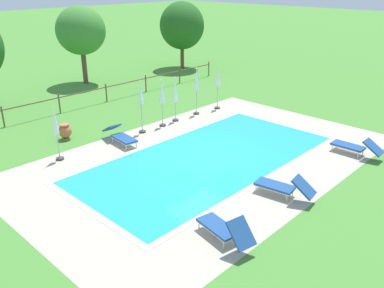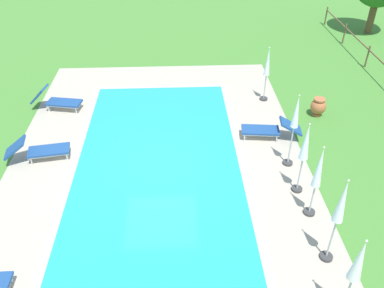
% 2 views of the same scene
% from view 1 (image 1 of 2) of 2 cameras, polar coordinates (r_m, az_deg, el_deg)
% --- Properties ---
extents(ground_plane, '(160.00, 160.00, 0.00)m').
position_cam_1_polar(ground_plane, '(16.40, 2.26, -2.00)').
color(ground_plane, '#478433').
extents(pool_deck_paving, '(15.24, 9.59, 0.01)m').
position_cam_1_polar(pool_deck_paving, '(16.40, 2.26, -1.99)').
color(pool_deck_paving, '#B2A893').
rests_on(pool_deck_paving, ground).
extents(swimming_pool_water, '(10.84, 5.19, 0.01)m').
position_cam_1_polar(swimming_pool_water, '(16.40, 2.26, -1.98)').
color(swimming_pool_water, '#23A8C1').
rests_on(swimming_pool_water, ground).
extents(pool_coping_rim, '(11.32, 5.67, 0.01)m').
position_cam_1_polar(pool_coping_rim, '(16.39, 2.26, -1.97)').
color(pool_coping_rim, '#C0B59F').
rests_on(pool_coping_rim, ground).
extents(sun_lounger_north_near_steps, '(0.62, 2.04, 0.79)m').
position_cam_1_polar(sun_lounger_north_near_steps, '(17.86, 21.96, -0.32)').
color(sun_lounger_north_near_steps, navy).
rests_on(sun_lounger_north_near_steps, ground).
extents(sun_lounger_north_mid, '(0.90, 2.06, 0.84)m').
position_cam_1_polar(sun_lounger_north_mid, '(13.82, 12.66, -5.82)').
color(sun_lounger_north_mid, navy).
rests_on(sun_lounger_north_mid, ground).
extents(sun_lounger_north_far, '(0.82, 2.11, 0.75)m').
position_cam_1_polar(sun_lounger_north_far, '(17.99, -10.03, 1.18)').
color(sun_lounger_north_far, navy).
rests_on(sun_lounger_north_far, ground).
extents(sun_lounger_north_end, '(0.94, 1.99, 0.94)m').
position_cam_1_polar(sun_lounger_north_end, '(11.42, 4.58, -11.80)').
color(sun_lounger_north_end, navy).
rests_on(sun_lounger_north_end, ground).
extents(patio_umbrella_closed_row_west, '(0.32, 0.32, 2.25)m').
position_cam_1_polar(patio_umbrella_closed_row_west, '(16.58, -18.64, 2.40)').
color(patio_umbrella_closed_row_west, '#383838').
rests_on(patio_umbrella_closed_row_west, ground).
extents(patio_umbrella_closed_row_mid_west, '(0.32, 0.32, 2.51)m').
position_cam_1_polar(patio_umbrella_closed_row_mid_west, '(18.69, -7.21, 6.40)').
color(patio_umbrella_closed_row_mid_west, '#383838').
rests_on(patio_umbrella_closed_row_mid_west, ground).
extents(patio_umbrella_closed_row_centre, '(0.32, 0.32, 2.51)m').
position_cam_1_polar(patio_umbrella_closed_row_centre, '(21.19, 0.62, 8.55)').
color(patio_umbrella_closed_row_centre, '#383838').
rests_on(patio_umbrella_closed_row_centre, ground).
extents(patio_umbrella_closed_row_mid_east, '(0.32, 0.32, 2.37)m').
position_cam_1_polar(patio_umbrella_closed_row_mid_east, '(22.17, 3.67, 8.94)').
color(patio_umbrella_closed_row_mid_east, '#383838').
rests_on(patio_umbrella_closed_row_mid_east, ground).
extents(patio_umbrella_closed_row_east, '(0.32, 0.32, 2.34)m').
position_cam_1_polar(patio_umbrella_closed_row_east, '(19.48, -4.26, 6.85)').
color(patio_umbrella_closed_row_east, '#383838').
rests_on(patio_umbrella_closed_row_east, ground).
extents(patio_umbrella_closed_deck_corner, '(0.32, 0.32, 2.27)m').
position_cam_1_polar(patio_umbrella_closed_deck_corner, '(20.20, -2.40, 7.14)').
color(patio_umbrella_closed_deck_corner, '#383838').
rests_on(patio_umbrella_closed_deck_corner, ground).
extents(terracotta_urn_near_fence, '(0.58, 0.58, 0.72)m').
position_cam_1_polar(terracotta_urn_near_fence, '(19.01, -17.42, 1.74)').
color(terracotta_urn_near_fence, '#B7663D').
rests_on(terracotta_urn_near_fence, ground).
extents(perimeter_fence, '(24.12, 0.08, 1.05)m').
position_cam_1_polar(perimeter_fence, '(22.74, -18.20, 5.81)').
color(perimeter_fence, brown).
rests_on(perimeter_fence, ground).
extents(tree_far_west, '(3.21, 3.21, 5.08)m').
position_cam_1_polar(tree_far_west, '(28.38, -15.37, 15.11)').
color(tree_far_west, brown).
rests_on(tree_far_west, ground).
extents(tree_west_mid, '(3.41, 3.41, 5.06)m').
position_cam_1_polar(tree_west_mid, '(32.36, -1.42, 16.29)').
color(tree_west_mid, brown).
rests_on(tree_west_mid, ground).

